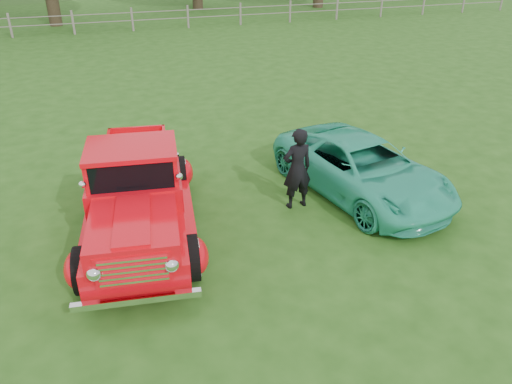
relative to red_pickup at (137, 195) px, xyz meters
name	(u,v)px	position (x,y,z in m)	size (l,w,h in m)	color
ground	(262,268)	(1.80, -1.70, -0.80)	(140.00, 140.00, 0.00)	#224C14
distant_hills	(72,16)	(-2.29, 57.76, -5.34)	(116.00, 60.00, 18.00)	#366023
fence_line	(132,19)	(1.80, 20.30, -0.19)	(48.00, 0.12, 1.20)	slate
red_pickup	(137,195)	(0.00, 0.00, 0.00)	(2.65, 5.15, 1.78)	black
teal_sedan	(362,168)	(4.61, 0.16, -0.20)	(1.98, 4.30, 1.20)	#2DB48E
man	(297,169)	(3.11, 0.07, 0.04)	(0.61, 0.40, 1.68)	black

